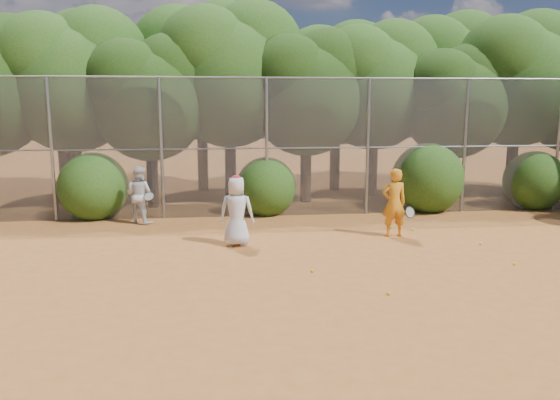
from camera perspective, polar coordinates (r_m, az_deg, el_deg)
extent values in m
plane|color=#A45B25|center=(10.56, 6.97, -8.18)|extent=(80.00, 80.00, 0.00)
cylinder|color=gray|center=(16.47, -22.76, 4.82)|extent=(0.09, 0.09, 4.00)
cylinder|color=gray|center=(15.89, -12.29, 5.21)|extent=(0.09, 0.09, 4.00)
cylinder|color=gray|center=(15.86, -1.40, 5.43)|extent=(0.09, 0.09, 4.00)
cylinder|color=gray|center=(16.39, 9.16, 5.46)|extent=(0.09, 0.09, 4.00)
cylinder|color=gray|center=(17.43, 18.75, 5.33)|extent=(0.09, 0.09, 4.00)
cylinder|color=gray|center=(18.89, 27.06, 5.09)|extent=(0.09, 0.09, 4.00)
cylinder|color=gray|center=(15.94, 2.24, 12.65)|extent=(20.00, 0.05, 0.05)
cylinder|color=gray|center=(15.98, 2.19, 5.46)|extent=(20.00, 0.04, 0.04)
cube|color=slate|center=(15.98, 2.19, 5.46)|extent=(20.00, 0.02, 4.00)
sphere|color=black|center=(19.25, -26.35, 12.62)|extent=(3.05, 3.05, 3.05)
cylinder|color=black|center=(18.94, -20.51, 3.32)|extent=(0.38, 0.38, 2.52)
sphere|color=#224711|center=(18.83, -20.98, 10.80)|extent=(4.03, 4.03, 4.03)
sphere|color=#224711|center=(19.09, -18.46, 13.96)|extent=(3.23, 3.23, 3.23)
sphere|color=#224711|center=(18.76, -23.52, 13.10)|extent=(3.02, 3.02, 3.02)
cylinder|color=black|center=(17.82, -13.20, 2.73)|extent=(0.36, 0.36, 2.17)
sphere|color=black|center=(17.68, -13.48, 9.58)|extent=(3.47, 3.47, 3.47)
sphere|color=black|center=(17.97, -11.21, 12.44)|extent=(2.78, 2.78, 2.78)
sphere|color=black|center=(17.51, -15.69, 11.76)|extent=(2.60, 2.60, 2.60)
cylinder|color=black|center=(18.66, -5.20, 4.04)|extent=(0.39, 0.39, 2.66)
sphere|color=#224711|center=(18.56, -5.34, 12.07)|extent=(4.26, 4.26, 4.26)
sphere|color=#224711|center=(19.08, -2.77, 15.25)|extent=(3.40, 3.40, 3.40)
sphere|color=#224711|center=(18.29, -7.77, 14.72)|extent=(3.19, 3.19, 3.19)
cylinder|color=black|center=(18.30, 2.71, 3.35)|extent=(0.37, 0.37, 2.27)
sphere|color=black|center=(18.17, 2.77, 10.35)|extent=(3.64, 3.64, 3.64)
sphere|color=black|center=(18.68, 4.88, 13.11)|extent=(2.91, 2.91, 2.91)
sphere|color=black|center=(17.83, 0.86, 12.70)|extent=(2.73, 2.73, 2.73)
cylinder|color=black|center=(19.61, 9.59, 3.93)|extent=(0.38, 0.38, 2.45)
sphere|color=#224711|center=(19.50, 9.80, 10.96)|extent=(3.92, 3.92, 3.92)
sphere|color=#224711|center=(20.14, 11.78, 13.66)|extent=(3.14, 3.14, 3.14)
sphere|color=#224711|center=(19.06, 8.09, 13.39)|extent=(2.94, 2.94, 2.94)
cylinder|color=black|center=(19.54, 17.46, 3.07)|extent=(0.36, 0.36, 2.10)
sphere|color=black|center=(19.41, 17.79, 9.10)|extent=(3.36, 3.36, 3.36)
sphere|color=black|center=(20.00, 19.32, 11.45)|extent=(2.69, 2.69, 2.69)
sphere|color=black|center=(18.95, 16.56, 11.19)|extent=(2.52, 2.52, 2.52)
cylinder|color=black|center=(21.16, 23.07, 3.90)|extent=(0.39, 0.39, 2.59)
sphere|color=#224711|center=(21.07, 23.56, 10.77)|extent=(4.14, 4.14, 4.14)
sphere|color=#224711|center=(21.90, 25.14, 13.33)|extent=(3.32, 3.32, 3.32)
sphere|color=#224711|center=(20.49, 22.36, 13.22)|extent=(3.11, 3.11, 3.11)
cylinder|color=black|center=(21.40, -21.64, 4.11)|extent=(0.39, 0.39, 2.62)
sphere|color=#224711|center=(21.31, -22.10, 11.00)|extent=(4.20, 4.20, 4.20)
sphere|color=#224711|center=(21.57, -19.77, 13.92)|extent=(3.36, 3.36, 3.36)
sphere|color=#224711|center=(21.26, -24.44, 13.11)|extent=(3.15, 3.15, 3.15)
cylinder|color=black|center=(20.84, -8.09, 4.82)|extent=(0.40, 0.40, 2.80)
sphere|color=#224711|center=(20.77, -8.29, 12.38)|extent=(4.48, 4.48, 4.48)
sphere|color=#224711|center=(21.28, -5.83, 15.40)|extent=(3.58, 3.58, 3.58)
sphere|color=#224711|center=(20.53, -10.65, 14.85)|extent=(3.36, 3.36, 3.36)
cylinder|color=black|center=(20.91, 5.75, 4.50)|extent=(0.38, 0.38, 2.52)
sphere|color=#224711|center=(20.81, 5.88, 11.28)|extent=(4.03, 4.03, 4.03)
sphere|color=#224711|center=(21.43, 7.87, 13.91)|extent=(3.23, 3.23, 3.23)
sphere|color=#224711|center=(20.41, 4.11, 13.60)|extent=(3.02, 3.02, 3.02)
cylinder|color=black|center=(22.82, 16.60, 4.87)|extent=(0.40, 0.40, 2.73)
sphere|color=#224711|center=(22.75, 16.94, 11.59)|extent=(4.37, 4.37, 4.37)
sphere|color=#224711|center=(23.56, 18.67, 14.10)|extent=(3.49, 3.49, 3.49)
sphere|color=#224711|center=(22.21, 15.54, 13.96)|extent=(3.28, 3.28, 3.28)
sphere|color=#224711|center=(16.62, -18.93, 1.63)|extent=(2.00, 2.00, 2.00)
sphere|color=#224711|center=(16.28, -1.47, 1.66)|extent=(1.80, 1.80, 1.80)
sphere|color=#224711|center=(17.40, 15.18, 2.52)|extent=(2.20, 2.20, 2.20)
sphere|color=#224711|center=(18.98, 25.05, 2.07)|extent=(1.90, 1.90, 1.90)
imported|color=orange|center=(13.81, 11.82, -0.28)|extent=(0.64, 0.43, 1.71)
torus|color=black|center=(13.77, 13.43, -1.25)|extent=(0.33, 0.22, 0.30)
cylinder|color=black|center=(13.94, 12.87, -1.38)|extent=(0.13, 0.27, 0.12)
imported|color=silver|center=(12.70, -4.55, -1.17)|extent=(0.88, 0.66, 1.64)
ellipsoid|color=red|center=(12.57, -4.60, 2.32)|extent=(0.22, 0.22, 0.13)
sphere|color=yellow|center=(12.51, -3.14, -1.19)|extent=(0.07, 0.07, 0.07)
imported|color=silver|center=(15.51, -14.50, 0.53)|extent=(0.97, 0.89, 1.60)
torus|color=black|center=(15.18, -13.53, 0.37)|extent=(0.35, 0.28, 0.25)
cylinder|color=black|center=(15.36, -13.28, -0.05)|extent=(0.09, 0.23, 0.21)
sphere|color=yellow|center=(13.70, 20.23, -4.30)|extent=(0.07, 0.07, 0.07)
sphere|color=yellow|center=(14.69, 13.69, -3.01)|extent=(0.07, 0.07, 0.07)
sphere|color=yellow|center=(9.82, 11.28, -9.54)|extent=(0.07, 0.07, 0.07)
sphere|color=yellow|center=(12.30, 23.29, -6.14)|extent=(0.07, 0.07, 0.07)
sphere|color=yellow|center=(10.88, 3.40, -7.39)|extent=(0.07, 0.07, 0.07)
sphere|color=yellow|center=(14.84, 11.60, -2.79)|extent=(0.07, 0.07, 0.07)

